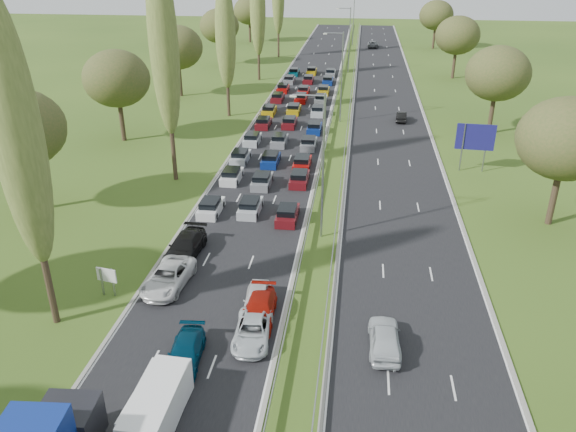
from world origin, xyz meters
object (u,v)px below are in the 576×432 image
(near_car_2, at_px, (168,277))
(info_sign, at_px, (107,278))
(direction_sign, at_px, (475,139))
(near_car_3, at_px, (185,246))
(white_van_front, at_px, (159,401))
(white_van_rear, at_px, (158,405))

(near_car_2, relative_size, info_sign, 2.63)
(near_car_2, height_order, direction_sign, direction_sign)
(near_car_3, xyz_separation_m, white_van_front, (3.60, -16.42, 0.22))
(near_car_2, distance_m, white_van_front, 12.44)
(near_car_2, height_order, white_van_front, white_van_front)
(near_car_2, distance_m, near_car_3, 4.48)
(near_car_2, distance_m, info_sign, 4.12)
(white_van_rear, distance_m, direction_sign, 44.38)
(near_car_3, height_order, info_sign, info_sign)
(info_sign, distance_m, direction_sign, 40.27)
(near_car_2, height_order, info_sign, info_sign)
(near_car_2, distance_m, white_van_rear, 12.74)
(near_car_3, xyz_separation_m, direction_sign, (25.14, 22.01, 2.75))
(info_sign, relative_size, direction_sign, 0.40)
(near_car_3, height_order, white_van_rear, white_van_rear)
(white_van_rear, height_order, info_sign, info_sign)
(near_car_2, bearing_deg, info_sign, -153.03)
(near_car_2, bearing_deg, white_van_front, -69.36)
(white_van_front, height_order, direction_sign, direction_sign)
(info_sign, xyz_separation_m, direction_sign, (28.80, 28.06, 2.20))
(near_car_3, xyz_separation_m, info_sign, (-3.66, -6.06, 0.55))
(near_car_2, height_order, near_car_3, near_car_3)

